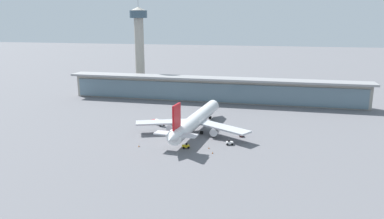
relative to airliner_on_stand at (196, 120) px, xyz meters
name	(u,v)px	position (x,y,z in m)	size (l,w,h in m)	color
ground_plane	(185,135)	(-3.67, -4.78, -5.70)	(1200.00, 1200.00, 0.00)	slate
airliner_on_stand	(196,120)	(0.00, 0.00, 0.00)	(52.10, 68.01, 18.10)	white
service_truck_near_nose_yellow	(186,146)	(0.82, -21.42, -4.83)	(3.31, 2.72, 2.05)	yellow
service_truck_under_wing_white	(229,143)	(16.97, -13.55, -4.83)	(3.24, 2.49, 2.05)	silver
service_truck_mid_apron_red	(241,134)	(20.47, -1.24, -4.83)	(2.25, 3.15, 2.05)	#B21E1E
service_truck_by_tail_red	(158,122)	(-19.88, 7.23, -3.99)	(8.29, 6.85, 2.95)	#B21E1E
terminal_building	(213,89)	(-3.67, 65.38, 2.17)	(183.60, 12.80, 15.20)	#9E998E
control_tower	(139,42)	(-60.44, 90.22, 28.69)	(12.00, 12.00, 62.85)	#9E998E
safety_cone_alpha	(213,153)	(12.07, -24.88, -5.38)	(0.62, 0.62, 0.70)	orange
safety_cone_bravo	(139,146)	(-17.68, -24.11, -5.38)	(0.62, 0.62, 0.70)	orange
safety_cone_charlie	(209,148)	(9.74, -19.89, -5.38)	(0.62, 0.62, 0.70)	orange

